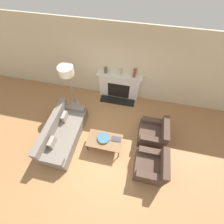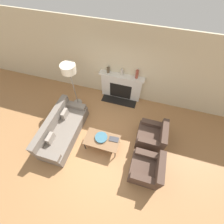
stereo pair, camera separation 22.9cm
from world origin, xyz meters
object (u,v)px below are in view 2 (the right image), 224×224
Objects in this scene: armchair_near at (147,169)px; mantel_vase_center_left at (122,72)px; bowl at (101,137)px; mantel_vase_center_right at (137,74)px; armchair_far at (152,136)px; book at (114,139)px; couch at (62,130)px; coffee_table at (102,140)px; fireplace at (121,87)px; mantel_vase_left at (108,70)px; floor_lamp at (69,71)px.

mantel_vase_center_left is at bearing -151.52° from armchair_near.
mantel_vase_center_right reaches higher than bowl.
armchair_far is 2.71× the size of mantel_vase_center_right.
book is at bearing -81.15° from mantel_vase_center_left.
couch is 1.96× the size of coffee_table.
coffee_table is at bearing -90.51° from fireplace.
mantel_vase_left reaches higher than armchair_near.
coffee_table is at bearing -165.55° from book.
couch is 3.02m from armchair_far.
mantel_vase_left is at bearing 37.82° from floor_lamp.
mantel_vase_center_left reaches higher than coffee_table.
fireplace is at bearing -138.14° from armchair_far.
mantel_vase_center_left reaches higher than couch.
bowl is 2.41m from mantel_vase_center_left.
bowl is (-0.04, 0.05, 0.07)m from coffee_table.
mantel_vase_left reaches higher than couch.
floor_lamp is (-3.09, 1.94, 1.30)m from armchair_near.
armchair_near is at bearing -61.53° from fireplace.
floor_lamp is (-1.57, 1.50, 1.19)m from coffee_table.
armchair_near is at bearing -28.31° from book.
floor_lamp is at bearing -122.15° from armchair_near.
mantel_vase_center_left is at bearing -138.22° from armchair_far.
couch is 2.44× the size of armchair_far.
mantel_vase_center_left reaches higher than mantel_vase_left.
fireplace is 5.51× the size of book.
bowl is (-1.55, 0.49, 0.18)m from armchair_near.
bowl is 1.79× the size of mantel_vase_left.
armchair_near reaches higher than bowl.
book is at bearing -87.13° from couch.
floor_lamp is at bearing 136.42° from coffee_table.
mantel_vase_center_left is 0.54m from mantel_vase_center_right.
bowl is (-1.55, -0.60, 0.18)m from armchair_far.
couch reaches higher than coffee_table.
mantel_vase_center_right is at bearing 0.00° from mantel_vase_center_left.
coffee_table is at bearing -66.94° from armchair_far.
floor_lamp is (-1.54, 1.45, 1.12)m from bowl.
couch is 5.50× the size of bowl.
bowl is 1.27× the size of book.
mantel_vase_center_right reaches higher than book.
armchair_near is 1.64m from bowl.
armchair_far is 2.86× the size of book.
armchair_near is 1.29m from book.
couch is at bearing -112.09° from mantel_vase_left.
coffee_table is at bearing -90.81° from couch.
couch is 1.42m from bowl.
mantel_vase_center_left is at bearing 180.00° from mantel_vase_center_right.
book is 0.17× the size of floor_lamp.
mantel_vase_left reaches higher than fireplace.
couch is at bearing -98.92° from armchair_near.
mantel_vase_center_right is (0.59, 2.28, 0.82)m from bowl.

